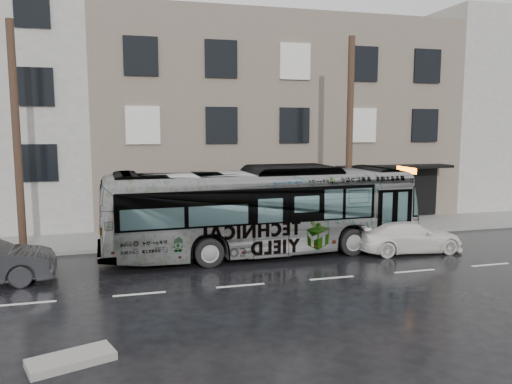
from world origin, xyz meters
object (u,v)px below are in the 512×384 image
(bus, at_px, (262,211))
(white_sedan, at_px, (408,236))
(utility_pole_front, at_px, (350,137))
(sign_post, at_px, (369,207))
(utility_pole_rear, at_px, (17,139))

(bus, xyz_separation_m, white_sedan, (5.88, -1.24, -1.13))
(bus, distance_m, white_sedan, 6.12)
(utility_pole_front, relative_size, white_sedan, 2.01)
(sign_post, height_order, white_sedan, sign_post)
(sign_post, bearing_deg, utility_pole_front, 180.00)
(bus, bearing_deg, utility_pole_rear, 75.48)
(bus, bearing_deg, sign_post, -73.20)
(utility_pole_front, xyz_separation_m, sign_post, (1.10, 0.00, -3.30))
(sign_post, bearing_deg, utility_pole_rear, 180.00)
(white_sedan, bearing_deg, bus, 82.00)
(utility_pole_front, xyz_separation_m, utility_pole_rear, (-14.00, 0.00, 0.00))
(utility_pole_front, bearing_deg, sign_post, 0.00)
(utility_pole_front, bearing_deg, utility_pole_rear, 180.00)
(sign_post, height_order, bus, bus)
(sign_post, relative_size, white_sedan, 0.53)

